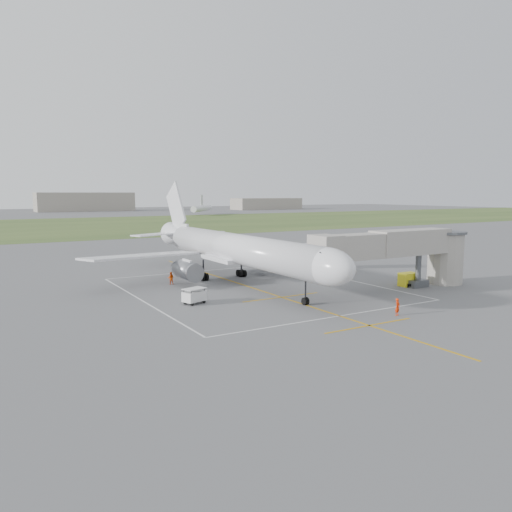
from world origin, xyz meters
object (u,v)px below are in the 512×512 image
gpu_unit (408,279)px  ramp_worker_nose (398,307)px  jet_bridge (406,250)px  ramp_worker_wing (171,278)px  airliner (236,249)px  baggage_cart (194,296)px

gpu_unit → ramp_worker_nose: 16.16m
jet_bridge → ramp_worker_wing: jet_bridge is taller
airliner → jet_bridge: (15.72, -14.25, 0.35)m
gpu_unit → ramp_worker_wing: gpu_unit is taller
airliner → gpu_unit: airliner is taller
airliner → gpu_unit: (17.47, -13.20, -3.56)m
baggage_cart → airliner: bearing=23.3°
jet_bridge → ramp_worker_wing: size_ratio=14.57×
airliner → gpu_unit: 22.18m
jet_bridge → airliner: bearing=137.8°
gpu_unit → baggage_cart: (-27.18, 4.42, 0.01)m
jet_bridge → ramp_worker_nose: size_ratio=14.19×
ramp_worker_wing → gpu_unit: bearing=170.3°
baggage_cart → ramp_worker_wing: (1.95, 11.92, -0.04)m
airliner → baggage_cart: (-9.71, -8.79, -3.55)m
jet_bridge → baggage_cart: bearing=167.9°
airliner → ramp_worker_wing: size_ratio=29.12×
ramp_worker_nose → ramp_worker_wing: (-12.66, 26.50, -0.02)m
ramp_worker_nose → ramp_worker_wing: bearing=98.4°
gpu_unit → ramp_worker_nose: size_ratio=1.39×
airliner → jet_bridge: airliner is taller
airliner → gpu_unit: bearing=-37.1°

